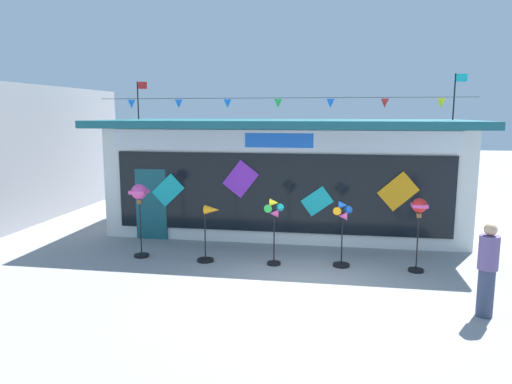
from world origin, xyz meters
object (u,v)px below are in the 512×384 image
Objects in this scene: wind_spinner_left at (209,227)px; kite_shop_building at (286,174)px; wind_spinner_right at (419,215)px; person_near_camera at (487,269)px; wind_spinner_center_left at (274,219)px; wind_spinner_center_right at (342,225)px; wind_spinner_far_left at (139,199)px.

kite_shop_building is at bearing 69.10° from wind_spinner_left.
wind_spinner_right is 1.00× the size of person_near_camera.
wind_spinner_center_left is 0.95× the size of wind_spinner_right.
wind_spinner_center_right is (1.57, 0.14, -0.11)m from wind_spinner_center_left.
kite_shop_building is 7.36m from person_near_camera.
wind_spinner_right is at bearing -0.41° from wind_spinner_far_left.
wind_spinner_center_left reaches higher than wind_spinner_left.
wind_spinner_right is at bearing -2.54° from wind_spinner_center_right.
wind_spinner_left is at bearing -110.90° from kite_shop_building.
wind_spinner_center_right is 3.43m from person_near_camera.
wind_spinner_right is at bearing 0.69° from wind_spinner_left.
wind_spinner_center_left is (1.56, -0.01, 0.26)m from wind_spinner_left.
wind_spinner_far_left is at bearing -179.68° from wind_spinner_center_right.
wind_spinner_center_right is at bearing 4.99° from wind_spinner_center_left.
wind_spinner_far_left is 3.36m from wind_spinner_center_left.
wind_spinner_left is at bearing 179.81° from wind_spinner_center_left.
wind_spinner_far_left is 1.32× the size of wind_spinner_left.
wind_spinner_center_right is (3.12, 0.13, 0.16)m from wind_spinner_left.
wind_spinner_far_left is 1.09× the size of wind_spinner_right.
person_near_camera is (5.58, -2.25, 0.01)m from wind_spinner_left.
wind_spinner_left is at bearing -179.31° from wind_spinner_right.
person_near_camera is (0.80, -2.31, -0.44)m from wind_spinner_right.
kite_shop_building is at bearing 131.96° from wind_spinner_right.
wind_spinner_center_right is at bearing 0.32° from wind_spinner_far_left.
person_near_camera is at bearing -21.96° from wind_spinner_left.
kite_shop_building reaches higher than wind_spinner_center_right.
kite_shop_building is 4.08m from wind_spinner_center_right.
wind_spinner_center_left is 1.02× the size of wind_spinner_center_right.
person_near_camera reaches higher than wind_spinner_left.
kite_shop_building is 4.13m from wind_spinner_left.
wind_spinner_center_right is (1.68, -3.65, -0.70)m from kite_shop_building.
wind_spinner_center_right is 0.93× the size of person_near_camera.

